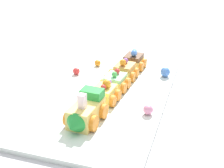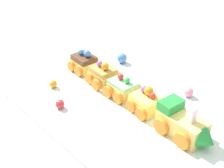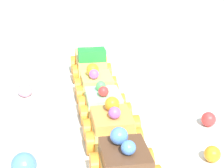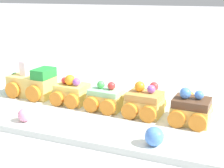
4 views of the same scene
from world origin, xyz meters
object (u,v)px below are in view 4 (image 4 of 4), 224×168
cake_train_locomotive (29,84)px  gumball_red (154,87)px  cake_car_caramel (144,103)px  gumball_pink (25,115)px  cake_car_lemon (72,93)px  gumball_orange (189,96)px  cake_car_mint (107,99)px  gumball_blue (154,136)px  cake_car_chocolate (191,110)px

cake_train_locomotive → gumball_red: cake_train_locomotive is taller
cake_train_locomotive → cake_car_caramel: cake_train_locomotive is taller
gumball_pink → gumball_red: bearing=-123.4°
cake_train_locomotive → cake_car_caramel: bearing=-180.0°
cake_car_lemon → gumball_red: 0.20m
gumball_red → gumball_orange: bearing=156.3°
cake_car_lemon → gumball_red: size_ratio=3.54×
cake_car_mint → gumball_blue: size_ratio=2.56×
cake_car_lemon → cake_car_mint: (-0.08, 0.00, -0.00)m
gumball_orange → gumball_pink: bearing=40.6°
cake_car_caramel → cake_car_chocolate: bearing=179.8°
cake_car_lemon → cake_car_chocolate: cake_car_chocolate is taller
cake_train_locomotive → gumball_blue: size_ratio=4.39×
gumball_blue → gumball_orange: (-0.02, -0.23, -0.00)m
gumball_red → cake_car_lemon: bearing=44.8°
gumball_red → gumball_blue: 0.27m
cake_car_caramel → gumball_blue: (-0.05, 0.12, -0.01)m
gumball_pink → gumball_orange: (-0.26, -0.22, -0.00)m
cake_car_caramel → gumball_orange: size_ratio=3.68×
cake_car_chocolate → gumball_pink: cake_car_chocolate is taller
cake_car_caramel → gumball_blue: cake_car_caramel is taller
gumball_red → gumball_blue: gumball_blue is taller
cake_car_mint → cake_car_caramel: cake_car_caramel is taller
cake_train_locomotive → gumball_orange: cake_train_locomotive is taller
gumball_red → cake_car_caramel: bearing=97.2°
cake_car_mint → cake_car_caramel: (-0.08, 0.00, 0.00)m
cake_car_chocolate → gumball_red: bearing=-52.1°
cake_car_caramel → cake_car_chocolate: (-0.09, 0.01, 0.00)m
cake_car_lemon → gumball_blue: bearing=152.7°
cake_train_locomotive → gumball_blue: cake_train_locomotive is taller
cake_car_lemon → gumball_orange: 0.25m
cake_car_chocolate → gumball_pink: 0.30m
cake_car_lemon → cake_car_mint: size_ratio=1.00×
cake_car_chocolate → cake_train_locomotive: bearing=-0.0°
gumball_blue → gumball_orange: bearing=-95.1°
cake_car_mint → cake_car_chocolate: cake_car_chocolate is taller
cake_car_chocolate → gumball_red: cake_car_chocolate is taller
cake_car_mint → cake_car_chocolate: 0.17m
cake_train_locomotive → cake_car_chocolate: cake_train_locomotive is taller
cake_train_locomotive → cake_car_lemon: size_ratio=1.72×
cake_car_mint → cake_car_lemon: bearing=0.4°
gumball_blue → gumball_orange: 0.23m
cake_car_lemon → gumball_red: cake_car_lemon is taller
cake_car_caramel → gumball_orange: cake_car_caramel is taller
cake_train_locomotive → gumball_pink: bearing=126.1°
cake_car_caramel → cake_car_chocolate: 0.09m
gumball_pink → gumball_blue: (-0.24, 0.00, 0.00)m
gumball_orange → gumball_red: bearing=-23.7°
cake_train_locomotive → cake_car_mint: bearing=180.0°
cake_car_mint → gumball_blue: cake_car_mint is taller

